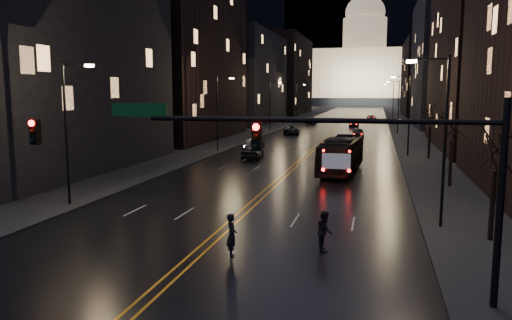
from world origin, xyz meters
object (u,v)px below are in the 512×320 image
Objects in this scene: bus at (342,155)px; pedestrian_a at (232,235)px; oncoming_car_a at (252,151)px; oncoming_car_b at (254,145)px; traffic_signal at (325,153)px; pedestrian_b at (325,231)px; receding_car_a at (353,152)px.

bus is 24.68m from pedestrian_a.
oncoming_car_b is at bearing -82.21° from oncoming_car_a.
oncoming_car_a is at bearing 150.22° from bus.
traffic_signal is 9.41× the size of pedestrian_b.
oncoming_car_a is 1.19× the size of receding_car_a.
pedestrian_b reaches higher than oncoming_car_b.
traffic_signal is 6.54m from pedestrian_b.
traffic_signal is at bearing -82.91° from bus.
oncoming_car_b is 2.26× the size of pedestrian_a.
traffic_signal is at bearing -89.61° from receding_car_a.
receding_car_a is at bearing 91.09° from traffic_signal.
pedestrian_a is 4.24m from pedestrian_b.
pedestrian_a is (8.56, -38.54, 0.25)m from oncoming_car_b.
pedestrian_b is (0.84, -22.69, -0.65)m from bus.
oncoming_car_b is at bearing 159.57° from receding_car_a.
receding_car_a is (12.15, -4.36, -0.04)m from oncoming_car_b.
pedestrian_a reaches higher than oncoming_car_b.
pedestrian_a is 1.05× the size of pedestrian_b.
oncoming_car_b is at bearing 107.13° from traffic_signal.
bus is at bearing 140.85° from oncoming_car_a.
oncoming_car_b is at bearing 133.88° from bus.
oncoming_car_a is 2.57× the size of pedestrian_a.
oncoming_car_a is at bearing -11.37° from pedestrian_a.
traffic_signal is at bearing -150.50° from pedestrian_a.
pedestrian_a is at bearing 107.62° from oncoming_car_b.
bus is at bearing -94.17° from receding_car_a.
traffic_signal is 43.90m from oncoming_car_b.
traffic_signal reaches higher than receding_car_a.
traffic_signal reaches higher than oncoming_car_a.
bus is at bearing 134.57° from oncoming_car_b.
traffic_signal reaches higher than pedestrian_b.
oncoming_car_b is (-12.86, 41.74, -4.38)m from traffic_signal.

